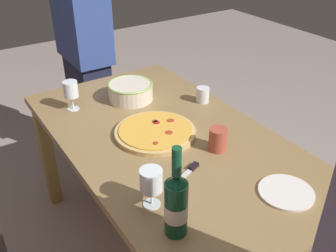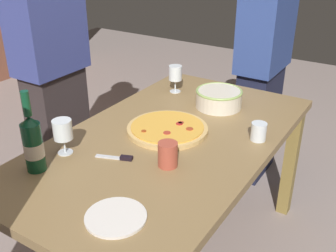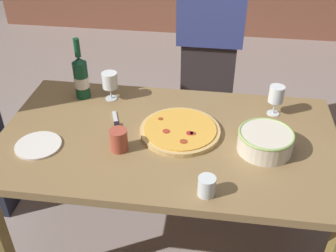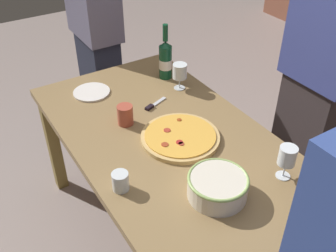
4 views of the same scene
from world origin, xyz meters
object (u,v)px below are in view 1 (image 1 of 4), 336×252
at_px(pizza, 155,132).
at_px(cup_amber, 218,139).
at_px(wine_bottle, 176,204).
at_px(wine_glass_near_pizza, 71,91).
at_px(dining_table, 168,153).
at_px(person_guest_left, 85,56).
at_px(wine_glass_by_bottle, 151,182).
at_px(cup_ceramic, 203,95).
at_px(side_plate, 286,192).
at_px(pizza_knife, 189,171).
at_px(serving_bowl, 130,91).

bearing_deg(pizza, cup_amber, -147.39).
xyz_separation_m(wine_bottle, wine_glass_near_pizza, (1.01, -0.03, -0.01)).
height_order(pizza, wine_bottle, wine_bottle).
bearing_deg(dining_table, person_guest_left, -2.36).
xyz_separation_m(pizza, cup_amber, (-0.26, -0.16, 0.04)).
relative_size(pizza, wine_glass_by_bottle, 2.49).
height_order(cup_ceramic, person_guest_left, person_guest_left).
bearing_deg(side_plate, wine_glass_by_bottle, 63.90).
bearing_deg(wine_glass_near_pizza, pizza, -152.83).
height_order(pizza, cup_ceramic, cup_ceramic).
distance_m(wine_glass_near_pizza, pizza_knife, 0.81).
distance_m(dining_table, side_plate, 0.61).
bearing_deg(wine_glass_near_pizza, wine_bottle, 178.27).
bearing_deg(side_plate, cup_amber, 4.54).
xyz_separation_m(pizza, serving_bowl, (0.39, -0.08, 0.04)).
relative_size(pizza_knife, person_guest_left, 0.10).
distance_m(pizza_knife, person_guest_left, 1.37).
height_order(wine_glass_by_bottle, person_guest_left, person_guest_left).
distance_m(pizza, cup_ceramic, 0.42).
height_order(wine_bottle, person_guest_left, person_guest_left).
bearing_deg(wine_bottle, pizza, -25.16).
relative_size(wine_glass_near_pizza, cup_ceramic, 1.90).
bearing_deg(cup_amber, wine_glass_by_bottle, 109.16).
bearing_deg(person_guest_left, pizza_knife, -2.57).
xyz_separation_m(cup_ceramic, pizza_knife, (-0.47, 0.43, -0.04)).
distance_m(dining_table, pizza, 0.12).
bearing_deg(serving_bowl, person_guest_left, -0.31).
distance_m(pizza, cup_amber, 0.31).
relative_size(dining_table, wine_glass_near_pizza, 10.14).
height_order(wine_glass_near_pizza, person_guest_left, person_guest_left).
height_order(wine_bottle, side_plate, wine_bottle).
distance_m(wine_bottle, pizza_knife, 0.35).
xyz_separation_m(dining_table, side_plate, (-0.58, -0.16, 0.10)).
relative_size(dining_table, pizza, 4.16).
bearing_deg(wine_bottle, dining_table, -30.57).
distance_m(wine_glass_near_pizza, side_plate, 1.17).
height_order(wine_glass_by_bottle, side_plate, wine_glass_by_bottle).
distance_m(wine_glass_by_bottle, person_guest_left, 1.49).
height_order(dining_table, side_plate, side_plate).
bearing_deg(wine_glass_near_pizza, serving_bowl, -101.55).
bearing_deg(pizza_knife, pizza, -6.33).
relative_size(serving_bowl, pizza_knife, 1.57).
xyz_separation_m(cup_amber, person_guest_left, (1.30, 0.08, -0.00)).
height_order(serving_bowl, wine_glass_by_bottle, wine_glass_by_bottle).
bearing_deg(dining_table, cup_ceramic, -60.55).
relative_size(serving_bowl, side_plate, 1.19).
bearing_deg(serving_bowl, cup_amber, -172.41).
height_order(dining_table, person_guest_left, person_guest_left).
xyz_separation_m(dining_table, wine_bottle, (-0.51, 0.30, 0.21)).
xyz_separation_m(cup_amber, pizza_knife, (-0.07, 0.20, -0.05)).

